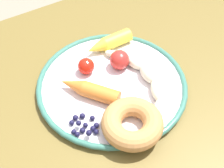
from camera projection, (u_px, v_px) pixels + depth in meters
dining_table at (132, 101)px, 0.79m from camera, size 1.23×0.71×0.70m
plate at (112, 85)px, 0.69m from camera, size 0.32×0.32×0.02m
banana at (144, 76)px, 0.69m from camera, size 0.08×0.23×0.03m
carrot_orange at (89, 90)px, 0.66m from camera, size 0.10×0.12×0.03m
carrot_yellow at (109, 43)px, 0.75m from camera, size 0.11×0.03×0.03m
donut at (132, 123)px, 0.60m from camera, size 0.13×0.13×0.04m
blueberry_pile at (84, 126)px, 0.61m from camera, size 0.06×0.06×0.02m
tomato_near at (86, 66)px, 0.70m from camera, size 0.04×0.04×0.04m
tomato_mid at (120, 60)px, 0.71m from camera, size 0.04×0.04×0.04m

